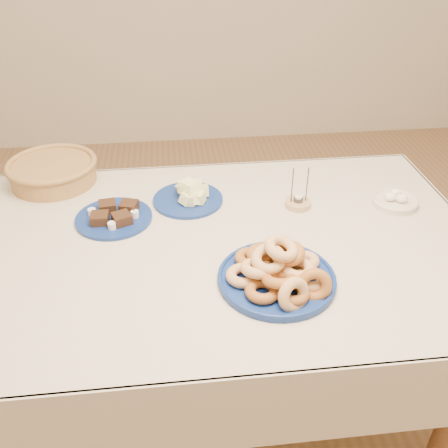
{
  "coord_description": "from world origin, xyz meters",
  "views": [
    {
      "loc": [
        -0.14,
        -1.31,
        1.7
      ],
      "look_at": [
        0.0,
        -0.05,
        0.85
      ],
      "focal_mm": 40.0,
      "sensor_mm": 36.0,
      "label": 1
    }
  ],
  "objects_px": {
    "dining_table": "(222,267)",
    "candle_holder": "(298,203)",
    "brownie_plate": "(114,216)",
    "egg_bowl": "(395,201)",
    "melon_plate": "(189,195)",
    "wicker_basket": "(53,171)",
    "donut_platter": "(279,273)"
  },
  "relations": [
    {
      "from": "dining_table",
      "to": "candle_holder",
      "type": "relative_size",
      "value": 11.0
    },
    {
      "from": "dining_table",
      "to": "donut_platter",
      "type": "bearing_deg",
      "value": -58.51
    },
    {
      "from": "melon_plate",
      "to": "egg_bowl",
      "type": "bearing_deg",
      "value": -8.12
    },
    {
      "from": "donut_platter",
      "to": "dining_table",
      "type": "bearing_deg",
      "value": 121.49
    },
    {
      "from": "brownie_plate",
      "to": "wicker_basket",
      "type": "bearing_deg",
      "value": 129.68
    },
    {
      "from": "egg_bowl",
      "to": "candle_holder",
      "type": "bearing_deg",
      "value": 175.2
    },
    {
      "from": "dining_table",
      "to": "donut_platter",
      "type": "relative_size",
      "value": 3.91
    },
    {
      "from": "candle_holder",
      "to": "egg_bowl",
      "type": "bearing_deg",
      "value": -4.8
    },
    {
      "from": "melon_plate",
      "to": "brownie_plate",
      "type": "bearing_deg",
      "value": -160.97
    },
    {
      "from": "donut_platter",
      "to": "melon_plate",
      "type": "bearing_deg",
      "value": 115.4
    },
    {
      "from": "candle_holder",
      "to": "dining_table",
      "type": "bearing_deg",
      "value": -148.07
    },
    {
      "from": "brownie_plate",
      "to": "egg_bowl",
      "type": "bearing_deg",
      "value": -0.79
    },
    {
      "from": "wicker_basket",
      "to": "egg_bowl",
      "type": "relative_size",
      "value": 1.98
    },
    {
      "from": "egg_bowl",
      "to": "wicker_basket",
      "type": "bearing_deg",
      "value": 165.85
    },
    {
      "from": "brownie_plate",
      "to": "wicker_basket",
      "type": "xyz_separation_m",
      "value": [
        -0.25,
        0.3,
        0.03
      ]
    },
    {
      "from": "donut_platter",
      "to": "brownie_plate",
      "type": "relative_size",
      "value": 1.63
    },
    {
      "from": "brownie_plate",
      "to": "donut_platter",
      "type": "bearing_deg",
      "value": -38.47
    },
    {
      "from": "melon_plate",
      "to": "wicker_basket",
      "type": "xyz_separation_m",
      "value": [
        -0.52,
        0.21,
        0.02
      ]
    },
    {
      "from": "melon_plate",
      "to": "candle_holder",
      "type": "bearing_deg",
      "value": -11.09
    },
    {
      "from": "dining_table",
      "to": "candle_holder",
      "type": "distance_m",
      "value": 0.37
    },
    {
      "from": "donut_platter",
      "to": "egg_bowl",
      "type": "distance_m",
      "value": 0.64
    },
    {
      "from": "donut_platter",
      "to": "melon_plate",
      "type": "xyz_separation_m",
      "value": [
        -0.23,
        0.49,
        -0.01
      ]
    },
    {
      "from": "donut_platter",
      "to": "egg_bowl",
      "type": "height_order",
      "value": "donut_platter"
    },
    {
      "from": "wicker_basket",
      "to": "donut_platter",
      "type": "bearing_deg",
      "value": -43.0
    },
    {
      "from": "wicker_basket",
      "to": "egg_bowl",
      "type": "bearing_deg",
      "value": -14.15
    },
    {
      "from": "dining_table",
      "to": "melon_plate",
      "type": "relative_size",
      "value": 5.04
    },
    {
      "from": "melon_plate",
      "to": "candle_holder",
      "type": "xyz_separation_m",
      "value": [
        0.39,
        -0.08,
        -0.01
      ]
    },
    {
      "from": "melon_plate",
      "to": "egg_bowl",
      "type": "relative_size",
      "value": 1.79
    },
    {
      "from": "dining_table",
      "to": "candle_holder",
      "type": "bearing_deg",
      "value": 31.93
    },
    {
      "from": "dining_table",
      "to": "egg_bowl",
      "type": "height_order",
      "value": "egg_bowl"
    },
    {
      "from": "dining_table",
      "to": "brownie_plate",
      "type": "bearing_deg",
      "value": 154.8
    },
    {
      "from": "brownie_plate",
      "to": "wicker_basket",
      "type": "height_order",
      "value": "wicker_basket"
    }
  ]
}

